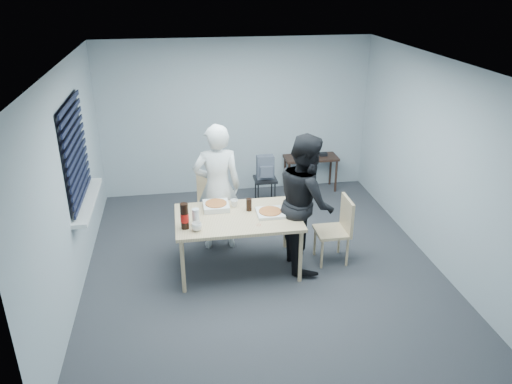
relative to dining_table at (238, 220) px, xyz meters
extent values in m
plane|color=#313237|center=(0.31, 0.06, -0.69)|extent=(5.00, 5.00, 0.00)
plane|color=white|center=(0.31, 0.06, 1.91)|extent=(5.00, 5.00, 0.00)
plane|color=#AAB5BD|center=(0.31, 2.56, 0.61)|extent=(4.50, 0.00, 4.50)
plane|color=#AAB5BD|center=(0.31, -2.44, 0.61)|extent=(4.50, 0.00, 4.50)
plane|color=#AAB5BD|center=(-1.94, 0.06, 0.61)|extent=(0.00, 5.00, 5.00)
plane|color=#AAB5BD|center=(2.56, 0.06, 0.61)|extent=(0.00, 5.00, 5.00)
plane|color=black|center=(-1.92, 0.46, 0.86)|extent=(0.00, 1.30, 1.30)
cube|color=black|center=(-1.89, 0.46, 0.86)|extent=(0.04, 1.30, 1.25)
cube|color=silver|center=(-1.85, 0.46, 0.19)|extent=(0.18, 1.42, 0.05)
cube|color=beige|center=(0.00, 0.00, 0.04)|extent=(1.54, 0.98, 0.04)
cylinder|color=beige|center=(-0.71, -0.43, -0.34)|extent=(0.05, 0.05, 0.71)
cylinder|color=beige|center=(-0.71, 0.43, -0.34)|extent=(0.05, 0.05, 0.71)
cylinder|color=beige|center=(0.71, -0.43, -0.34)|extent=(0.05, 0.05, 0.71)
cylinder|color=beige|center=(0.71, 0.43, -0.34)|extent=(0.05, 0.05, 0.71)
cube|color=beige|center=(-0.24, 1.01, -0.26)|extent=(0.42, 0.42, 0.04)
cube|color=beige|center=(-0.24, 1.20, -0.02)|extent=(0.42, 0.04, 0.44)
cylinder|color=beige|center=(-0.41, 0.84, -0.49)|extent=(0.03, 0.03, 0.41)
cylinder|color=beige|center=(-0.41, 1.18, -0.49)|extent=(0.03, 0.03, 0.41)
cylinder|color=beige|center=(-0.07, 0.84, -0.49)|extent=(0.03, 0.03, 0.41)
cylinder|color=beige|center=(-0.07, 1.18, -0.49)|extent=(0.03, 0.03, 0.41)
cube|color=beige|center=(1.23, -0.01, -0.26)|extent=(0.42, 0.42, 0.04)
cube|color=beige|center=(1.42, -0.01, -0.02)|extent=(0.04, 0.42, 0.44)
cylinder|color=beige|center=(1.06, -0.18, -0.49)|extent=(0.03, 0.03, 0.41)
cylinder|color=beige|center=(1.06, 0.16, -0.49)|extent=(0.03, 0.03, 0.41)
cylinder|color=beige|center=(1.40, -0.18, -0.49)|extent=(0.03, 0.03, 0.41)
cylinder|color=beige|center=(1.40, 0.16, -0.49)|extent=(0.03, 0.03, 0.41)
imported|color=silver|center=(-0.19, 0.62, 0.19)|extent=(0.65, 0.42, 1.77)
imported|color=black|center=(0.87, 0.00, 0.19)|extent=(0.47, 0.86, 1.77)
cube|color=#382119|center=(1.58, 2.34, -0.10)|extent=(0.92, 0.41, 0.04)
cylinder|color=#382119|center=(1.16, 2.18, -0.41)|extent=(0.04, 0.04, 0.57)
cylinder|color=#382119|center=(1.16, 2.51, -0.41)|extent=(0.04, 0.04, 0.57)
cylinder|color=#382119|center=(2.00, 2.18, -0.41)|extent=(0.04, 0.04, 0.57)
cylinder|color=#382119|center=(2.00, 2.51, -0.41)|extent=(0.04, 0.04, 0.57)
cube|color=black|center=(0.68, 1.80, -0.22)|extent=(0.35, 0.35, 0.04)
cylinder|color=black|center=(0.54, 1.67, -0.47)|extent=(0.04, 0.04, 0.45)
cylinder|color=black|center=(0.54, 1.94, -0.47)|extent=(0.04, 0.04, 0.45)
cylinder|color=black|center=(0.81, 1.67, -0.47)|extent=(0.04, 0.04, 0.45)
cylinder|color=black|center=(0.81, 1.94, -0.47)|extent=(0.04, 0.04, 0.45)
cube|color=slate|center=(0.68, 1.80, -0.01)|extent=(0.27, 0.15, 0.38)
cube|color=slate|center=(0.68, 1.70, -0.06)|extent=(0.20, 0.05, 0.18)
cube|color=silver|center=(-0.24, 0.26, 0.08)|extent=(0.33, 0.33, 0.03)
cube|color=silver|center=(-0.24, 0.26, 0.11)|extent=(0.33, 0.33, 0.03)
cylinder|color=#CC7F38|center=(-0.24, 0.26, 0.13)|extent=(0.28, 0.28, 0.01)
cube|color=silver|center=(0.41, -0.01, 0.08)|extent=(0.33, 0.33, 0.04)
cylinder|color=#CC7F38|center=(0.41, -0.01, 0.10)|extent=(0.28, 0.28, 0.01)
imported|color=white|center=(-0.52, -0.29, 0.11)|extent=(0.17, 0.17, 0.10)
imported|color=white|center=(-0.01, 0.29, 0.11)|extent=(0.10, 0.10, 0.09)
cylinder|color=black|center=(0.16, 0.14, 0.14)|extent=(0.07, 0.07, 0.16)
cylinder|color=black|center=(-0.65, -0.22, 0.22)|extent=(0.10, 0.10, 0.32)
cylinder|color=red|center=(-0.65, -0.22, 0.20)|extent=(0.10, 0.10, 0.11)
cylinder|color=silver|center=(-0.52, -0.14, 0.16)|extent=(0.10, 0.10, 0.21)
torus|color=red|center=(0.22, -0.28, 0.06)|extent=(0.06, 0.06, 0.00)
cube|color=white|center=(1.43, 2.33, -0.08)|extent=(0.23, 0.30, 0.00)
cube|color=black|center=(1.80, 2.35, -0.05)|extent=(0.14, 0.12, 0.06)
camera|label=1|loc=(-0.67, -5.51, 2.84)|focal=35.00mm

